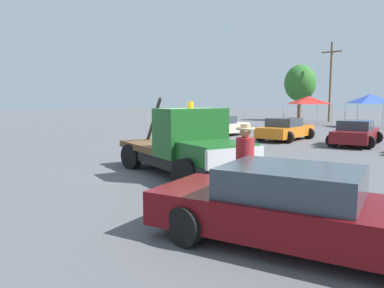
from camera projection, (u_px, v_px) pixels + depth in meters
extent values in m
plane|color=#545459|center=(181.00, 175.00, 12.15)|extent=(160.00, 160.00, 0.00)
cube|color=black|center=(181.00, 159.00, 12.09)|extent=(5.90, 3.28, 0.35)
cube|color=#19511E|center=(217.00, 153.00, 10.33)|extent=(1.98, 2.08, 0.55)
cube|color=silver|center=(236.00, 158.00, 9.62)|extent=(0.61, 1.79, 0.50)
cube|color=#19511E|center=(191.00, 132.00, 11.46)|extent=(1.74, 2.28, 1.47)
cube|color=brown|center=(161.00, 146.00, 13.25)|extent=(3.25, 2.71, 0.22)
cylinder|color=black|center=(154.00, 120.00, 13.62)|extent=(1.18, 0.44, 1.63)
cylinder|color=orange|center=(191.00, 105.00, 11.36)|extent=(0.18, 0.18, 0.20)
cylinder|color=black|center=(242.00, 168.00, 10.95)|extent=(0.88, 0.26, 0.88)
cylinder|color=black|center=(186.00, 175.00, 9.96)|extent=(0.88, 0.26, 0.88)
cylinder|color=black|center=(179.00, 152.00, 14.15)|extent=(0.88, 0.26, 0.88)
cylinder|color=black|center=(131.00, 156.00, 13.15)|extent=(0.88, 0.26, 0.88)
cube|color=#5B0A0F|center=(306.00, 217.00, 6.10)|extent=(5.49, 3.02, 0.60)
cube|color=#333D47|center=(292.00, 182.00, 6.16)|extent=(2.50, 2.12, 0.50)
cylinder|color=black|center=(230.00, 201.00, 7.78)|extent=(0.68, 0.22, 0.68)
cylinder|color=black|center=(185.00, 226.00, 6.22)|extent=(0.68, 0.22, 0.68)
cylinder|color=#847051|center=(240.00, 189.00, 8.36)|extent=(0.17, 0.17, 0.89)
cylinder|color=#847051|center=(249.00, 188.00, 8.42)|extent=(0.17, 0.17, 0.89)
cylinder|color=maroon|center=(245.00, 154.00, 8.30)|extent=(0.41, 0.41, 0.70)
sphere|color=#A87A56|center=(245.00, 132.00, 8.24)|extent=(0.24, 0.24, 0.24)
torus|color=tan|center=(245.00, 129.00, 8.23)|extent=(0.42, 0.42, 0.06)
cylinder|color=tan|center=(245.00, 126.00, 8.22)|extent=(0.22, 0.22, 0.11)
cube|color=beige|center=(221.00, 128.00, 25.01)|extent=(2.26, 4.68, 0.60)
cube|color=#333D47|center=(219.00, 120.00, 24.77)|extent=(1.80, 2.04, 0.50)
cylinder|color=black|center=(222.00, 129.00, 26.78)|extent=(0.68, 0.22, 0.68)
cylinder|color=black|center=(244.00, 130.00, 25.70)|extent=(0.68, 0.22, 0.68)
cylinder|color=black|center=(196.00, 132.00, 24.36)|extent=(0.68, 0.22, 0.68)
cylinder|color=black|center=(219.00, 133.00, 23.28)|extent=(0.68, 0.22, 0.68)
cube|color=orange|center=(286.00, 131.00, 22.44)|extent=(2.11, 4.57, 0.60)
cube|color=#333D47|center=(284.00, 122.00, 22.20)|extent=(1.71, 1.98, 0.50)
cylinder|color=black|center=(283.00, 132.00, 24.17)|extent=(0.68, 0.22, 0.68)
cylinder|color=black|center=(309.00, 133.00, 23.10)|extent=(0.68, 0.22, 0.68)
cylinder|color=black|center=(261.00, 135.00, 21.82)|extent=(0.68, 0.22, 0.68)
cylinder|color=black|center=(288.00, 137.00, 20.76)|extent=(0.68, 0.22, 0.68)
cube|color=maroon|center=(356.00, 135.00, 19.99)|extent=(2.49, 4.69, 0.60)
cube|color=#333D47|center=(355.00, 125.00, 19.74)|extent=(1.85, 2.11, 0.50)
cylinder|color=black|center=(345.00, 136.00, 21.73)|extent=(0.68, 0.22, 0.68)
cylinder|color=black|center=(376.00, 137.00, 20.82)|extent=(0.68, 0.22, 0.68)
cylinder|color=black|center=(333.00, 140.00, 19.21)|extent=(0.68, 0.22, 0.68)
cylinder|color=black|center=(368.00, 142.00, 18.30)|extent=(0.68, 0.22, 0.68)
cylinder|color=#9E9EA3|center=(284.00, 114.00, 36.61)|extent=(0.07, 0.07, 1.98)
cylinder|color=#9E9EA3|center=(317.00, 115.00, 34.31)|extent=(0.07, 0.07, 1.98)
cylinder|color=#9E9EA3|center=(300.00, 113.00, 39.10)|extent=(0.07, 0.07, 1.98)
cylinder|color=#9E9EA3|center=(332.00, 114.00, 36.79)|extent=(0.07, 0.07, 1.98)
pyramid|color=red|center=(308.00, 100.00, 36.54)|extent=(3.41, 3.41, 0.77)
cylinder|color=#9E9EA3|center=(345.00, 115.00, 32.60)|extent=(0.07, 0.07, 2.08)
cylinder|color=#9E9EA3|center=(383.00, 117.00, 30.53)|extent=(0.07, 0.07, 2.08)
cylinder|color=#9E9EA3|center=(358.00, 114.00, 34.83)|extent=(0.07, 0.07, 2.08)
pyramid|color=#2D4CB7|center=(370.00, 99.00, 32.51)|extent=(3.06, 3.06, 0.81)
cylinder|color=brown|center=(299.00, 111.00, 43.23)|extent=(0.45, 0.45, 2.23)
ellipsoid|color=#2D6B28|center=(300.00, 83.00, 42.85)|extent=(3.57, 3.57, 4.14)
cube|color=black|center=(309.00, 175.00, 11.96)|extent=(0.40, 0.40, 0.04)
cone|color=orange|center=(309.00, 168.00, 11.93)|extent=(0.36, 0.36, 0.55)
cylinder|color=brown|center=(330.00, 82.00, 40.14)|extent=(0.24, 0.24, 8.49)
cube|color=brown|center=(332.00, 52.00, 39.75)|extent=(2.20, 0.14, 0.14)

